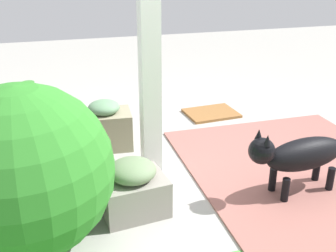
% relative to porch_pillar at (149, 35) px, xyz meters
% --- Properties ---
extents(ground_plane, '(12.00, 12.00, 0.00)m').
position_rel_porch_pillar_xyz_m(ground_plane, '(-0.41, 0.07, -1.15)').
color(ground_plane, '#9E9C94').
extents(brick_path, '(1.80, 2.40, 0.02)m').
position_rel_porch_pillar_xyz_m(brick_path, '(-1.21, 0.45, -1.14)').
color(brick_path, '#925A51').
rests_on(brick_path, ground).
extents(porch_pillar, '(0.15, 0.15, 2.31)m').
position_rel_porch_pillar_xyz_m(porch_pillar, '(0.00, 0.00, 0.00)').
color(porch_pillar, white).
rests_on(porch_pillar, ground).
extents(stone_planter_nearest, '(0.50, 0.38, 0.46)m').
position_rel_porch_pillar_xyz_m(stone_planter_nearest, '(0.29, -0.63, -0.95)').
color(stone_planter_nearest, gray).
rests_on(stone_planter_nearest, ground).
extents(stone_planter_mid, '(0.49, 0.41, 0.40)m').
position_rel_porch_pillar_xyz_m(stone_planter_mid, '(0.25, 0.47, -0.97)').
color(stone_planter_mid, gray).
rests_on(stone_planter_mid, ground).
extents(round_shrub, '(1.05, 1.05, 1.05)m').
position_rel_porch_pillar_xyz_m(round_shrub, '(0.91, 0.65, -0.63)').
color(round_shrub, '#2A7424').
rests_on(round_shrub, ground).
extents(terracotta_pot_tall, '(0.21, 0.21, 0.62)m').
position_rel_porch_pillar_xyz_m(terracotta_pot_tall, '(0.93, -0.87, -0.93)').
color(terracotta_pot_tall, '#A15936').
rests_on(terracotta_pot_tall, ground).
extents(terracotta_pot_spiky, '(0.30, 0.30, 0.48)m').
position_rel_porch_pillar_xyz_m(terracotta_pot_spiky, '(0.80, -0.30, -0.92)').
color(terracotta_pot_spiky, '#C67747').
rests_on(terracotta_pot_spiky, ground).
extents(dog, '(0.83, 0.29, 0.57)m').
position_rel_porch_pillar_xyz_m(dog, '(-0.98, 0.58, -0.82)').
color(dog, black).
rests_on(dog, ground).
extents(doormat, '(0.59, 0.47, 0.03)m').
position_rel_porch_pillar_xyz_m(doormat, '(-0.97, -1.13, -1.14)').
color(doormat, brown).
rests_on(doormat, ground).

